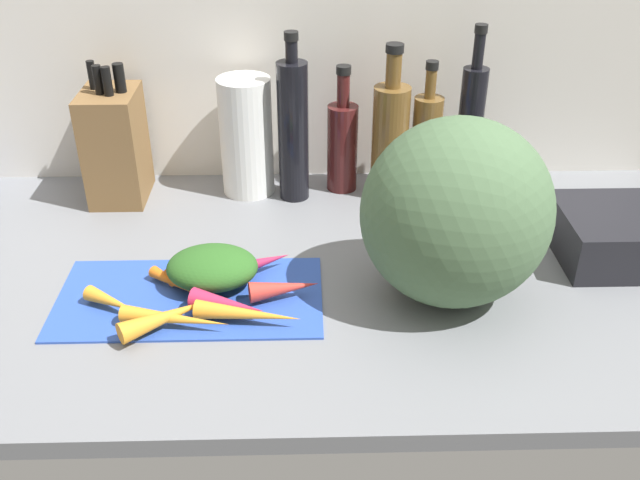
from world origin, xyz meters
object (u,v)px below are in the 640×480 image
object	(u,v)px
bottle_4	(470,129)
paper_towel_roll	(246,137)
carrot_6	(248,314)
carrot_3	(213,279)
bottle_1	(342,144)
carrot_1	(284,288)
knife_block	(115,145)
carrot_4	(175,283)
carrot_2	(256,264)
carrot_7	(175,319)
carrot_8	(228,305)
dish_rack	(623,235)
carrot_9	(205,262)
bottle_2	(390,138)
winter_squash	(456,214)
bottle_3	(426,144)
carrot_0	(167,317)
cutting_board	(190,296)
bottle_0	(293,130)
carrot_5	(112,302)

from	to	relation	value
bottle_4	paper_towel_roll	bearing A→B (deg)	176.74
paper_towel_roll	carrot_6	bearing A→B (deg)	-86.74
carrot_3	bottle_1	size ratio (longest dim) A/B	0.41
carrot_1	knife_block	world-z (taller)	knife_block
bottle_1	carrot_4	bearing A→B (deg)	-128.24
carrot_1	carrot_2	bearing A→B (deg)	124.75
carrot_1	carrot_7	size ratio (longest dim) A/B	0.67
carrot_1	carrot_8	distance (cm)	9.75
dish_rack	carrot_3	bearing A→B (deg)	-172.89
carrot_9	bottle_2	world-z (taller)	bottle_2
carrot_1	carrot_2	distance (cm)	8.76
carrot_2	carrot_9	xyz separation A→B (cm)	(-8.68, 1.24, -0.18)
carrot_2	carrot_8	size ratio (longest dim) A/B	1.06
carrot_2	carrot_6	xyz separation A→B (cm)	(-0.47, -13.69, -0.23)
carrot_8	winter_squash	world-z (taller)	winter_squash
carrot_2	bottle_1	xyz separation A→B (cm)	(16.40, 33.31, 7.51)
carrot_8	carrot_7	bearing A→B (deg)	-159.84
winter_squash	bottle_2	distance (cm)	36.86
paper_towel_roll	bottle_3	bearing A→B (deg)	-2.82
carrot_7	bottle_3	size ratio (longest dim) A/B	0.61
carrot_6	carrot_7	world-z (taller)	carrot_6
bottle_2	bottle_4	bearing A→B (deg)	-0.20
carrot_3	bottle_4	xyz separation A→B (cm)	(48.34, 34.15, 11.93)
carrot_0	carrot_4	distance (cm)	10.08
carrot_2	bottle_4	bearing A→B (deg)	35.95
carrot_8	bottle_1	xyz separation A→B (cm)	(20.13, 44.86, 7.46)
cutting_board	carrot_1	world-z (taller)	carrot_1
bottle_0	carrot_7	bearing A→B (deg)	-112.13
carrot_5	bottle_4	bearing A→B (deg)	31.96
knife_block	bottle_0	bearing A→B (deg)	-1.56
carrot_0	carrot_1	size ratio (longest dim) A/B	1.31
carrot_0	bottle_3	distance (cm)	64.89
carrot_9	dish_rack	distance (cm)	73.31
carrot_0	carrot_6	xyz separation A→B (cm)	(12.31, 0.54, -0.18)
carrot_1	bottle_1	size ratio (longest dim) A/B	0.43
carrot_0	carrot_2	xyz separation A→B (cm)	(12.78, 14.23, 0.05)
carrot_6	carrot_7	distance (cm)	11.08
carrot_5	bottle_3	bearing A→B (deg)	36.21
cutting_board	carrot_5	xyz separation A→B (cm)	(-11.62, -3.49, 1.69)
carrot_2	carrot_8	bearing A→B (deg)	-107.89
carrot_0	paper_towel_roll	world-z (taller)	paper_towel_roll
carrot_3	bottle_1	distance (cm)	44.68
carrot_6	bottle_2	world-z (taller)	bottle_2
knife_block	bottle_4	distance (cm)	70.65
bottle_1	carrot_7	bearing A→B (deg)	-120.34
bottle_4	carrot_3	bearing A→B (deg)	-144.76
cutting_board	carrot_3	bearing A→B (deg)	29.33
carrot_9	knife_block	xyz separation A→B (cm)	(-20.42, 29.45, 9.13)
carrot_0	carrot_8	distance (cm)	9.45
carrot_7	carrot_9	bearing A→B (deg)	79.67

